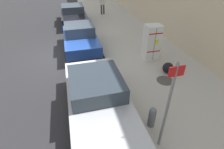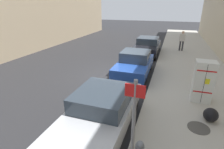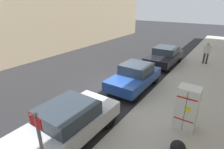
% 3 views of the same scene
% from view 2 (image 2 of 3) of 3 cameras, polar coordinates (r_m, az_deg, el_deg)
% --- Properties ---
extents(ground_plane, '(80.00, 80.00, 0.00)m').
position_cam_2_polar(ground_plane, '(10.33, 0.42, -0.43)').
color(ground_plane, '#28282B').
extents(sidewalk_slab, '(4.41, 44.00, 0.13)m').
position_cam_2_polar(sidewalk_slab, '(9.96, 25.36, -3.14)').
color(sidewalk_slab, '#B2ADA0').
rests_on(sidewalk_slab, ground).
extents(discarded_refrigerator, '(0.77, 0.62, 1.73)m').
position_cam_2_polar(discarded_refrigerator, '(8.07, 27.58, -1.99)').
color(discarded_refrigerator, silver).
rests_on(discarded_refrigerator, sidewalk_slab).
extents(manhole_cover, '(0.70, 0.70, 0.02)m').
position_cam_2_polar(manhole_cover, '(6.65, 26.41, -15.33)').
color(manhole_cover, '#47443F').
rests_on(manhole_cover, sidewalk_slab).
extents(street_sign_post, '(0.36, 0.07, 2.60)m').
position_cam_2_polar(street_sign_post, '(3.57, 6.84, -18.86)').
color(street_sign_post, slate).
rests_on(street_sign_post, sidewalk_slab).
extents(trash_bag, '(0.49, 0.49, 0.49)m').
position_cam_2_polar(trash_bag, '(7.06, 29.53, -11.41)').
color(trash_bag, black).
rests_on(trash_bag, sidewalk_slab).
extents(pedestrian_walking_far, '(0.49, 0.23, 1.70)m').
position_cam_2_polar(pedestrian_walking_far, '(16.67, 21.94, 10.59)').
color(pedestrian_walking_far, '#333338').
rests_on(pedestrian_walking_far, sidewalk_slab).
extents(parked_sedan_dark, '(1.89, 4.38, 1.38)m').
position_cam_2_polar(parked_sedan_dark, '(15.23, 11.48, 9.24)').
color(parked_sedan_dark, black).
rests_on(parked_sedan_dark, ground).
extents(parked_hatchback_blue, '(1.77, 3.82, 1.44)m').
position_cam_2_polar(parked_hatchback_blue, '(10.26, 7.40, 3.58)').
color(parked_hatchback_blue, '#23479E').
rests_on(parked_hatchback_blue, ground).
extents(parked_sedan_silver, '(1.83, 4.39, 1.40)m').
position_cam_2_polar(parked_sedan_silver, '(5.71, -3.72, -12.00)').
color(parked_sedan_silver, silver).
rests_on(parked_sedan_silver, ground).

